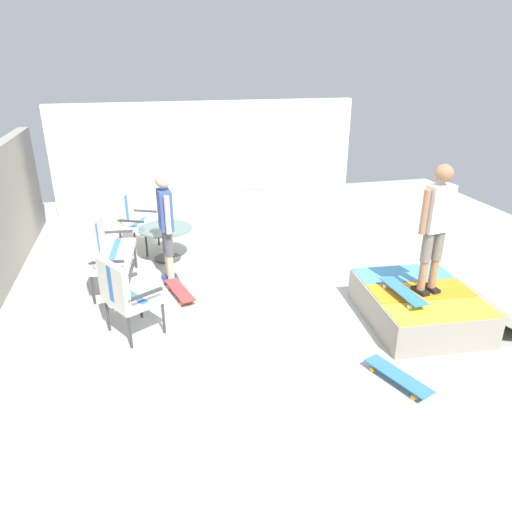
% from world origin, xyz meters
% --- Properties ---
extents(ground_plane, '(12.00, 12.00, 0.10)m').
position_xyz_m(ground_plane, '(0.00, 0.00, -0.05)').
color(ground_plane, '#A8A8A3').
extents(house_facade, '(0.23, 6.00, 2.42)m').
position_xyz_m(house_facade, '(3.80, 0.49, 1.21)').
color(house_facade, silver).
rests_on(house_facade, ground_plane).
extents(skate_ramp, '(1.72, 2.03, 0.45)m').
position_xyz_m(skate_ramp, '(-0.95, -1.57, 0.22)').
color(skate_ramp, gray).
rests_on(skate_ramp, ground_plane).
extents(patio_bench, '(1.30, 0.67, 1.02)m').
position_xyz_m(patio_bench, '(1.09, 2.46, 0.62)').
color(patio_bench, '#38383D').
rests_on(patio_bench, ground_plane).
extents(patio_chair_near_house, '(0.79, 0.76, 1.02)m').
position_xyz_m(patio_chair_near_house, '(2.49, 2.07, 0.61)').
color(patio_chair_near_house, '#38383D').
rests_on(patio_chair_near_house, ground_plane).
extents(patio_chair_by_wall, '(0.81, 0.79, 1.02)m').
position_xyz_m(patio_chair_by_wall, '(-0.43, 2.16, 0.61)').
color(patio_chair_by_wall, '#38383D').
rests_on(patio_chair_by_wall, ground_plane).
extents(patio_table, '(0.90, 0.90, 0.57)m').
position_xyz_m(patio_table, '(1.89, 1.53, 0.40)').
color(patio_table, '#38383D').
rests_on(patio_table, ground_plane).
extents(person_watching, '(0.48, 0.27, 1.70)m').
position_xyz_m(person_watching, '(1.04, 1.55, 0.99)').
color(person_watching, navy).
rests_on(person_watching, ground_plane).
extents(person_skater, '(0.28, 0.48, 1.64)m').
position_xyz_m(person_skater, '(-0.99, -1.58, 1.40)').
color(person_skater, black).
rests_on(person_skater, skate_ramp).
extents(skateboard_by_bench, '(0.82, 0.39, 0.10)m').
position_xyz_m(skateboard_by_bench, '(0.48, 1.45, 0.08)').
color(skateboard_by_bench, '#B23838').
rests_on(skateboard_by_bench, ground_plane).
extents(skateboard_spare, '(0.82, 0.47, 0.10)m').
position_xyz_m(skateboard_spare, '(-2.07, -0.64, 0.08)').
color(skateboard_spare, '#3372B2').
rests_on(skateboard_spare, ground_plane).
extents(skateboard_on_ramp, '(0.81, 0.24, 0.10)m').
position_xyz_m(skateboard_on_ramp, '(-1.07, -1.21, 0.53)').
color(skateboard_on_ramp, '#3372B2').
rests_on(skateboard_on_ramp, skate_ramp).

